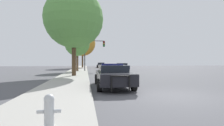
{
  "coord_description": "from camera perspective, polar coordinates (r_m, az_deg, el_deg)",
  "views": [
    {
      "loc": [
        -3.88,
        -7.39,
        1.54
      ],
      "look_at": [
        -0.41,
        15.5,
        1.36
      ],
      "focal_mm": 28.0,
      "sensor_mm": 36.0,
      "label": 1
    }
  ],
  "objects": [
    {
      "name": "sidewalk_left",
      "position": [
        7.63,
        -17.97,
        -10.72
      ],
      "size": [
        3.0,
        110.0,
        0.13
      ],
      "color": "#A3A099",
      "rests_on": "ground_plane"
    },
    {
      "name": "tree_sidewalk_near",
      "position": [
        18.65,
        -12.35,
        13.95
      ],
      "size": [
        5.99,
        5.99,
        8.77
      ],
      "color": "#4C3823",
      "rests_on": "sidewalk_left"
    },
    {
      "name": "car_background_oncoming",
      "position": [
        31.93,
        3.35,
        -1.07
      ],
      "size": [
        2.01,
        4.31,
        1.26
      ],
      "rotation": [
        0.0,
        0.0,
        3.17
      ],
      "color": "#333856",
      "rests_on": "ground_plane"
    },
    {
      "name": "tree_sidewalk_mid",
      "position": [
        27.08,
        -11.27,
        6.19
      ],
      "size": [
        3.76,
        3.76,
        6.01
      ],
      "color": "brown",
      "rests_on": "sidewalk_left"
    },
    {
      "name": "traffic_light",
      "position": [
        27.56,
        -6.2,
        4.58
      ],
      "size": [
        3.23,
        0.35,
        4.83
      ],
      "color": "#424247",
      "rests_on": "sidewalk_left"
    },
    {
      "name": "tree_sidewalk_far",
      "position": [
        43.0,
        -9.61,
        6.42
      ],
      "size": [
        6.23,
        6.23,
        9.01
      ],
      "color": "#4C3823",
      "rests_on": "sidewalk_left"
    },
    {
      "name": "car_background_distant",
      "position": [
        44.2,
        -3.64,
        -0.65
      ],
      "size": [
        2.07,
        4.08,
        1.31
      ],
      "rotation": [
        0.0,
        0.0,
        -0.01
      ],
      "color": "black",
      "rests_on": "ground_plane"
    },
    {
      "name": "ground_plane",
      "position": [
        8.49,
        19.06,
        -10.03
      ],
      "size": [
        110.0,
        110.0,
        0.0
      ],
      "primitive_type": "plane",
      "color": "#4F4F54"
    },
    {
      "name": "police_car",
      "position": [
        10.64,
        0.22,
        -3.94
      ],
      "size": [
        2.12,
        5.15,
        1.42
      ],
      "rotation": [
        0.0,
        0.0,
        3.12
      ],
      "color": "black",
      "rests_on": "ground_plane"
    },
    {
      "name": "fire_hydrant",
      "position": [
        4.06,
        -19.85,
        -14.2
      ],
      "size": [
        0.5,
        0.22,
        0.73
      ],
      "color": "#B7BCC1",
      "rests_on": "sidewalk_left"
    }
  ]
}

